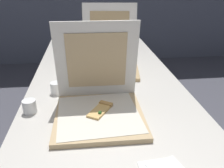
{
  "coord_description": "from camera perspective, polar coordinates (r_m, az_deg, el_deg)",
  "views": [
    {
      "loc": [
        -0.11,
        -0.64,
        1.32
      ],
      "look_at": [
        0.02,
        0.49,
        0.79
      ],
      "focal_mm": 38.13,
      "sensor_mm": 36.0,
      "label": 1
    }
  ],
  "objects": [
    {
      "name": "pizza_box_front",
      "position": [
        1.08,
        -3.2,
        -4.57
      ],
      "size": [
        0.39,
        0.4,
        0.41
      ],
      "rotation": [
        0.0,
        0.0,
        -0.01
      ],
      "color": "tan",
      "rests_on": "table"
    },
    {
      "name": "cup_white_near_center",
      "position": [
        1.31,
        -13.19,
        -0.92
      ],
      "size": [
        0.06,
        0.06,
        0.06
      ],
      "primitive_type": "cylinder",
      "color": "white",
      "rests_on": "table"
    },
    {
      "name": "table",
      "position": [
        1.46,
        -1.61,
        -0.72
      ],
      "size": [
        0.88,
        2.45,
        0.73
      ],
      "color": "beige",
      "rests_on": "ground"
    },
    {
      "name": "pizza_box_middle",
      "position": [
        1.63,
        -0.73,
        5.96
      ],
      "size": [
        0.44,
        0.5,
        0.41
      ],
      "rotation": [
        0.0,
        0.0,
        -0.13
      ],
      "color": "tan",
      "rests_on": "table"
    },
    {
      "name": "cup_white_near_left",
      "position": [
        1.16,
        -19.15,
        -5.09
      ],
      "size": [
        0.06,
        0.06,
        0.06
      ],
      "primitive_type": "cylinder",
      "color": "white",
      "rests_on": "table"
    },
    {
      "name": "cup_white_mid",
      "position": [
        1.44,
        -11.55,
        1.65
      ],
      "size": [
        0.06,
        0.06,
        0.06
      ],
      "primitive_type": "cylinder",
      "color": "white",
      "rests_on": "table"
    },
    {
      "name": "cup_white_far",
      "position": [
        1.8,
        -9.69,
        6.48
      ],
      "size": [
        0.06,
        0.06,
        0.06
      ],
      "primitive_type": "cylinder",
      "color": "white",
      "rests_on": "table"
    }
  ]
}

